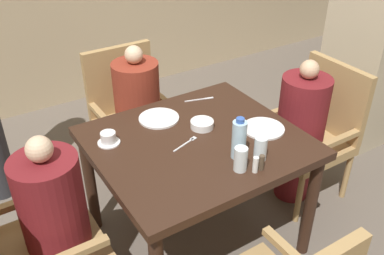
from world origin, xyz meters
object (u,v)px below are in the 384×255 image
(chair_right_side, at_px, (315,128))
(glass_tall_near, at_px, (241,159))
(diner_in_far_chair, at_px, (138,115))
(teacup_with_saucer, at_px, (108,139))
(bowl_small, at_px, (202,124))
(diner_in_right_chair, at_px, (300,131))
(plate_main_right, at_px, (263,128))
(water_bottle, at_px, (239,139))
(glass_tall_mid, at_px, (260,148))
(diner_in_left_chair, at_px, (57,225))
(plate_main_left, at_px, (159,118))
(chair_far_side, at_px, (130,110))
(chair_left_side, at_px, (28,242))

(chair_right_side, relative_size, glass_tall_near, 7.35)
(diner_in_far_chair, distance_m, teacup_with_saucer, 0.74)
(bowl_small, distance_m, glass_tall_near, 0.44)
(diner_in_right_chair, distance_m, plate_main_right, 0.52)
(water_bottle, bearing_deg, glass_tall_mid, -42.30)
(diner_in_far_chair, xyz_separation_m, plate_main_right, (0.38, -0.89, 0.23))
(diner_in_left_chair, xyz_separation_m, plate_main_left, (0.75, 0.31, 0.22))
(plate_main_right, bearing_deg, diner_in_right_chair, 14.90)
(chair_right_side, height_order, plate_main_left, chair_right_side)
(chair_far_side, relative_size, plate_main_right, 3.95)
(chair_left_side, distance_m, chair_right_side, 1.96)
(plate_main_left, distance_m, water_bottle, 0.59)
(diner_in_left_chair, bearing_deg, chair_right_side, -0.00)
(water_bottle, bearing_deg, teacup_with_saucer, 137.48)
(chair_right_side, bearing_deg, chair_left_side, 180.00)
(chair_right_side, bearing_deg, diner_in_left_chair, 180.00)
(chair_left_side, relative_size, chair_right_side, 1.00)
(chair_far_side, height_order, glass_tall_near, chair_far_side)
(chair_left_side, distance_m, teacup_with_saucer, 0.66)
(chair_left_side, height_order, chair_right_side, same)
(chair_far_side, height_order, plate_main_right, chair_far_side)
(teacup_with_saucer, bearing_deg, diner_in_far_chair, 51.62)
(diner_in_far_chair, bearing_deg, teacup_with_saucer, -128.38)
(chair_far_side, xyz_separation_m, plate_main_right, (0.38, -1.04, 0.26))
(plate_main_right, bearing_deg, glass_tall_near, -146.70)
(chair_right_side, bearing_deg, diner_in_right_chair, 180.00)
(diner_in_right_chair, relative_size, teacup_with_saucer, 8.43)
(glass_tall_near, bearing_deg, diner_in_right_chair, 23.62)
(glass_tall_mid, bearing_deg, diner_in_left_chair, 161.80)
(diner_in_right_chair, xyz_separation_m, teacup_with_saucer, (-1.26, 0.22, 0.26))
(diner_in_far_chair, distance_m, glass_tall_near, 1.15)
(chair_left_side, height_order, diner_in_left_chair, diner_in_left_chair)
(plate_main_left, bearing_deg, chair_far_side, 83.11)
(chair_left_side, relative_size, diner_in_far_chair, 0.90)
(diner_in_far_chair, distance_m, diner_in_right_chair, 1.13)
(diner_in_left_chair, xyz_separation_m, chair_right_side, (1.81, -0.00, -0.04))
(bowl_small, distance_m, glass_tall_mid, 0.43)
(water_bottle, bearing_deg, bowl_small, 89.76)
(plate_main_right, relative_size, glass_tall_mid, 1.86)
(bowl_small, bearing_deg, chair_far_side, 96.43)
(plate_main_right, bearing_deg, chair_right_side, 11.29)
(chair_left_side, xyz_separation_m, glass_tall_near, (1.01, -0.35, 0.32))
(plate_main_right, xyz_separation_m, teacup_with_saucer, (-0.81, 0.34, 0.02))
(chair_right_side, distance_m, plate_main_right, 0.66)
(diner_in_left_chair, bearing_deg, diner_in_right_chair, -0.00)
(glass_tall_near, bearing_deg, chair_right_side, 20.23)
(chair_right_side, xyz_separation_m, plate_main_left, (-1.05, 0.31, 0.26))
(diner_in_left_chair, bearing_deg, diner_in_far_chair, 42.84)
(plate_main_right, xyz_separation_m, water_bottle, (-0.29, -0.14, 0.10))
(chair_left_side, distance_m, bowl_small, 1.11)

